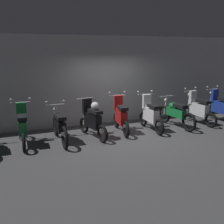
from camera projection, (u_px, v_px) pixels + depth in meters
The scene contains 10 objects.
ground_plane at pixel (126, 136), 8.57m from camera, with size 80.00×80.00×0.00m, color #424244.
back_wall at pixel (105, 80), 9.94m from camera, with size 16.18×0.30×3.14m, color #ADADB2.
motorbike_slot_1 at pixel (23, 127), 7.67m from camera, with size 0.59×1.68×1.29m.
motorbike_slot_2 at pixel (59, 126), 7.95m from camera, with size 0.59×1.95×1.15m.
motorbike_slot_3 at pixel (92, 120), 8.34m from camera, with size 0.58×1.67×1.18m.
motorbike_slot_4 at pixel (121, 116), 8.88m from camera, with size 0.58×1.68×1.29m.
motorbike_slot_5 at pixel (151, 115), 9.10m from camera, with size 0.59×1.68×1.29m.
motorbike_slot_6 at pixel (176, 113), 9.50m from camera, with size 0.56×1.95×1.03m.
motorbike_slot_7 at pixel (198, 109), 9.92m from camera, with size 0.59×1.68×1.29m.
motorbike_slot_8 at pixel (220, 107), 10.31m from camera, with size 0.59×1.68×1.29m.
Camera 1 is at (-3.52, -7.40, 2.67)m, focal length 43.61 mm.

